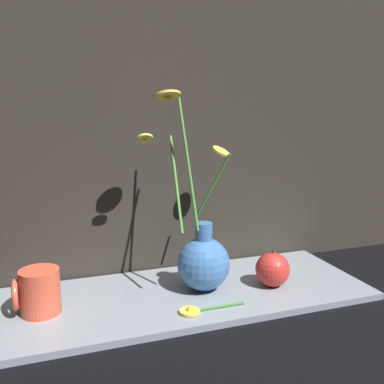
% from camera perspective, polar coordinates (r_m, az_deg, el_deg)
% --- Properties ---
extents(ground_plane, '(6.00, 6.00, 0.00)m').
position_cam_1_polar(ground_plane, '(0.83, -0.66, -13.85)').
color(ground_plane, black).
extents(shelf, '(0.69, 0.26, 0.01)m').
position_cam_1_polar(shelf, '(0.83, -0.66, -13.47)').
color(shelf, gray).
rests_on(shelf, ground_plane).
extents(backdrop_wall, '(1.19, 0.02, 1.10)m').
position_cam_1_polar(backdrop_wall, '(0.92, -3.92, 23.63)').
color(backdrop_wall, '#2D2823').
rests_on(backdrop_wall, ground_plane).
extents(vase_with_flowers, '(0.20, 0.12, 0.37)m').
position_cam_1_polar(vase_with_flowers, '(0.81, 1.50, -8.90)').
color(vase_with_flowers, '#3F72B7').
rests_on(vase_with_flowers, shelf).
extents(yellow_mug, '(0.08, 0.07, 0.08)m').
position_cam_1_polar(yellow_mug, '(0.78, -19.80, -12.42)').
color(yellow_mug, '#DB5138').
rests_on(yellow_mug, shelf).
extents(orange_fruit, '(0.07, 0.07, 0.07)m').
position_cam_1_polar(orange_fruit, '(0.85, 10.69, -10.10)').
color(orange_fruit, red).
rests_on(orange_fruit, shelf).
extents(loose_daisy, '(0.12, 0.04, 0.01)m').
position_cam_1_polar(loose_daisy, '(0.75, 0.75, -15.44)').
color(loose_daisy, '#3D7A33').
rests_on(loose_daisy, shelf).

